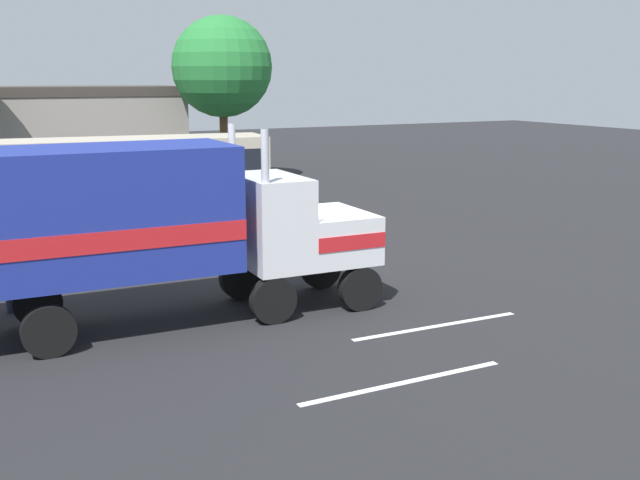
% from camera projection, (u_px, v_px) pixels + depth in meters
% --- Properties ---
extents(ground_plane, '(120.00, 120.00, 0.00)m').
position_uv_depth(ground_plane, '(307.00, 297.00, 19.60)').
color(ground_plane, '#232326').
extents(lane_stripe_near, '(4.40, 0.27, 0.01)m').
position_uv_depth(lane_stripe_near, '(437.00, 326.00, 17.28)').
color(lane_stripe_near, silver).
rests_on(lane_stripe_near, ground_plane).
extents(lane_stripe_mid, '(4.40, 0.17, 0.01)m').
position_uv_depth(lane_stripe_mid, '(404.00, 383.00, 14.09)').
color(lane_stripe_mid, silver).
rests_on(lane_stripe_mid, ground_plane).
extents(semi_truck, '(14.23, 2.95, 4.50)m').
position_uv_depth(semi_truck, '(41.00, 226.00, 15.91)').
color(semi_truck, silver).
rests_on(semi_truck, ground_plane).
extents(person_bystander, '(0.34, 0.46, 1.63)m').
position_uv_depth(person_bystander, '(11.00, 276.00, 18.17)').
color(person_bystander, '#2D3347').
rests_on(person_bystander, ground_plane).
extents(parked_bus, '(11.23, 3.87, 3.40)m').
position_uv_depth(parked_bus, '(119.00, 174.00, 27.92)').
color(parked_bus, '#BFB29E').
rests_on(parked_bus, ground_plane).
extents(tree_right, '(5.26, 5.26, 8.76)m').
position_uv_depth(tree_right, '(222.00, 67.00, 39.26)').
color(tree_right, brown).
rests_on(tree_right, ground_plane).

